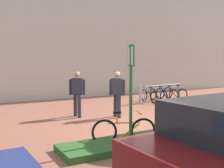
{
  "coord_description": "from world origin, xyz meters",
  "views": [
    {
      "loc": [
        -5.43,
        -7.81,
        2.2
      ],
      "look_at": [
        -0.12,
        1.87,
        1.19
      ],
      "focal_mm": 44.84,
      "sensor_mm": 36.0,
      "label": 1
    }
  ],
  "objects_px": {
    "bike_rack_cluster": "(163,94)",
    "person_suited_dark": "(117,91)",
    "parking_sign_post": "(131,80)",
    "bike_at_sign": "(124,131)",
    "bollard_steel": "(140,95)",
    "person_suited_navy": "(77,91)"
  },
  "relations": [
    {
      "from": "bike_rack_cluster",
      "to": "person_suited_dark",
      "type": "bearing_deg",
      "value": -148.91
    },
    {
      "from": "bike_at_sign",
      "to": "parking_sign_post",
      "type": "bearing_deg",
      "value": -71.73
    },
    {
      "from": "bike_at_sign",
      "to": "person_suited_navy",
      "type": "relative_size",
      "value": 0.93
    },
    {
      "from": "parking_sign_post",
      "to": "bollard_steel",
      "type": "distance_m",
      "value": 6.74
    },
    {
      "from": "bike_at_sign",
      "to": "bollard_steel",
      "type": "bearing_deg",
      "value": 51.75
    },
    {
      "from": "bike_rack_cluster",
      "to": "person_suited_dark",
      "type": "relative_size",
      "value": 1.54
    },
    {
      "from": "bike_rack_cluster",
      "to": "person_suited_navy",
      "type": "height_order",
      "value": "person_suited_navy"
    },
    {
      "from": "parking_sign_post",
      "to": "bollard_steel",
      "type": "relative_size",
      "value": 2.83
    },
    {
      "from": "person_suited_dark",
      "to": "person_suited_navy",
      "type": "distance_m",
      "value": 1.51
    },
    {
      "from": "bike_rack_cluster",
      "to": "bollard_steel",
      "type": "bearing_deg",
      "value": -166.99
    },
    {
      "from": "parking_sign_post",
      "to": "bike_at_sign",
      "type": "bearing_deg",
      "value": 108.27
    },
    {
      "from": "parking_sign_post",
      "to": "person_suited_dark",
      "type": "bearing_deg",
      "value": 65.74
    },
    {
      "from": "bike_at_sign",
      "to": "person_suited_dark",
      "type": "bearing_deg",
      "value": 63.22
    },
    {
      "from": "bike_at_sign",
      "to": "bollard_steel",
      "type": "xyz_separation_m",
      "value": [
        4.03,
        5.11,
        0.1
      ]
    },
    {
      "from": "bike_rack_cluster",
      "to": "person_suited_dark",
      "type": "distance_m",
      "value": 4.97
    },
    {
      "from": "bike_rack_cluster",
      "to": "person_suited_dark",
      "type": "xyz_separation_m",
      "value": [
        -4.22,
        -2.54,
        0.64
      ]
    },
    {
      "from": "parking_sign_post",
      "to": "bollard_steel",
      "type": "xyz_separation_m",
      "value": [
        3.96,
        5.32,
        -1.21
      ]
    },
    {
      "from": "bike_at_sign",
      "to": "bollard_steel",
      "type": "relative_size",
      "value": 1.78
    },
    {
      "from": "bike_at_sign",
      "to": "person_suited_dark",
      "type": "distance_m",
      "value": 3.37
    },
    {
      "from": "bike_at_sign",
      "to": "person_suited_navy",
      "type": "xyz_separation_m",
      "value": [
        0.2,
        3.73,
        0.63
      ]
    },
    {
      "from": "person_suited_navy",
      "to": "bike_at_sign",
      "type": "bearing_deg",
      "value": -93.08
    },
    {
      "from": "bollard_steel",
      "to": "parking_sign_post",
      "type": "bearing_deg",
      "value": -126.69
    }
  ]
}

